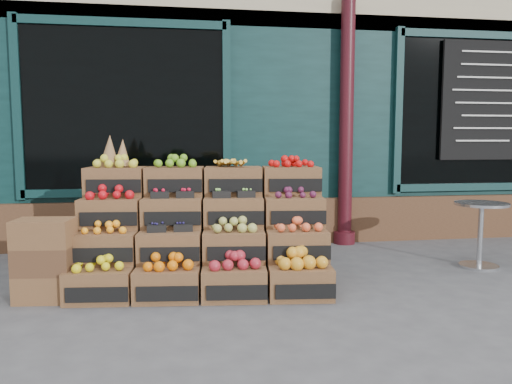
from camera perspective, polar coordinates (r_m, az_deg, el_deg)
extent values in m
plane|color=#4C4C4F|center=(4.54, 3.95, -11.62)|extent=(60.00, 60.00, 0.00)
cube|color=#0D2C2B|center=(9.52, -3.07, 12.19)|extent=(12.00, 6.00, 4.80)
cube|color=#0D2C2B|center=(6.54, -0.37, 7.11)|extent=(12.00, 0.12, 3.00)
cube|color=#4F321F|center=(6.56, -0.27, -3.42)|extent=(12.00, 0.18, 0.60)
cube|color=black|center=(6.44, -14.69, 9.16)|extent=(2.40, 0.06, 2.00)
cube|color=black|center=(7.64, 24.44, 8.30)|extent=(2.40, 0.06, 2.00)
cylinder|color=#3C0D15|center=(6.64, 10.29, 7.87)|extent=(0.18, 0.18, 3.20)
cube|color=black|center=(7.59, 24.83, 9.44)|extent=(1.30, 0.04, 1.60)
cube|color=brown|center=(4.54, -17.38, -10.06)|extent=(0.59, 0.44, 0.28)
cube|color=black|center=(4.36, -18.05, -11.13)|extent=(0.51, 0.07, 0.12)
cube|color=yellow|center=(4.50, -17.45, -7.82)|extent=(0.47, 0.34, 0.09)
cube|color=brown|center=(4.43, -10.06, -10.27)|extent=(0.59, 0.44, 0.28)
cube|color=black|center=(4.25, -10.40, -11.39)|extent=(0.51, 0.07, 0.12)
cube|color=orange|center=(4.39, -10.11, -7.92)|extent=(0.47, 0.34, 0.10)
cube|color=brown|center=(4.40, -2.50, -10.31)|extent=(0.59, 0.44, 0.28)
cube|color=black|center=(4.21, -2.48, -11.45)|extent=(0.51, 0.07, 0.12)
cube|color=maroon|center=(4.35, -2.52, -7.89)|extent=(0.47, 0.34, 0.11)
cube|color=brown|center=(4.44, 5.04, -10.17)|extent=(0.59, 0.44, 0.28)
cube|color=black|center=(4.25, 5.42, -11.29)|extent=(0.51, 0.07, 0.12)
cube|color=orange|center=(4.39, 5.07, -7.63)|extent=(0.47, 0.34, 0.13)
cube|color=brown|center=(4.70, -16.77, -6.04)|extent=(0.59, 0.44, 0.28)
cube|color=black|center=(4.51, -17.38, -6.91)|extent=(0.51, 0.07, 0.12)
cube|color=orange|center=(4.66, -16.83, -3.93)|extent=(0.47, 0.34, 0.07)
cube|color=brown|center=(4.59, -9.76, -6.14)|extent=(0.59, 0.44, 0.28)
cube|color=black|center=(4.40, -10.07, -7.05)|extent=(0.51, 0.07, 0.12)
cube|color=#1E184C|center=(4.56, -9.80, -4.24)|extent=(0.47, 0.34, 0.03)
cube|color=brown|center=(4.56, -2.54, -6.14)|extent=(0.59, 0.44, 0.28)
cube|color=black|center=(4.37, -2.52, -7.06)|extent=(0.51, 0.07, 0.12)
cube|color=#A6A850|center=(4.52, -2.55, -3.85)|extent=(0.47, 0.34, 0.09)
cube|color=brown|center=(4.60, 4.67, -6.05)|extent=(0.59, 0.44, 0.28)
cube|color=black|center=(4.41, 5.02, -6.96)|extent=(0.51, 0.07, 0.12)
cube|color=#ED5C32|center=(4.56, 4.69, -3.81)|extent=(0.47, 0.34, 0.09)
cube|color=brown|center=(4.87, -16.21, -2.29)|extent=(0.59, 0.44, 0.28)
cube|color=black|center=(4.68, -16.77, -2.98)|extent=(0.51, 0.07, 0.12)
cube|color=#B70C13|center=(4.85, -16.27, -0.13)|extent=(0.47, 0.34, 0.09)
cube|color=brown|center=(4.77, -9.49, -2.30)|extent=(0.59, 0.44, 0.28)
cube|color=black|center=(4.58, -9.77, -3.01)|extent=(0.51, 0.07, 0.12)
cube|color=red|center=(4.75, -9.52, -0.43)|extent=(0.47, 0.34, 0.04)
cube|color=brown|center=(4.74, -2.57, -2.28)|extent=(0.59, 0.44, 0.28)
cube|color=black|center=(4.54, -2.56, -3.00)|extent=(0.51, 0.07, 0.12)
cube|color=#8BD256|center=(4.72, -2.58, -0.43)|extent=(0.47, 0.34, 0.03)
cube|color=brown|center=(4.78, 4.33, -2.23)|extent=(0.59, 0.44, 0.28)
cube|color=black|center=(4.58, 4.65, -2.93)|extent=(0.51, 0.07, 0.12)
cube|color=#4E1835|center=(4.76, 4.35, -0.16)|extent=(0.47, 0.34, 0.07)
cube|color=brown|center=(5.07, -15.70, 1.18)|extent=(0.59, 0.44, 0.28)
cube|color=black|center=(4.87, -16.22, 0.66)|extent=(0.51, 0.07, 0.12)
cube|color=gold|center=(5.06, -15.76, 3.27)|extent=(0.47, 0.34, 0.09)
cube|color=brown|center=(4.97, -9.23, 1.24)|extent=(0.59, 0.44, 0.28)
cube|color=black|center=(4.77, -9.50, 0.71)|extent=(0.51, 0.07, 0.12)
cube|color=#5F9B1E|center=(4.96, -9.27, 3.37)|extent=(0.47, 0.34, 0.09)
cube|color=brown|center=(4.94, -2.60, 1.28)|extent=(0.59, 0.44, 0.28)
cube|color=black|center=(4.74, -2.59, 0.75)|extent=(0.51, 0.07, 0.12)
cube|color=gold|center=(4.93, -2.61, 3.38)|extent=(0.47, 0.34, 0.09)
cube|color=brown|center=(4.98, 4.02, 1.31)|extent=(0.59, 0.44, 0.28)
cube|color=black|center=(4.78, 4.31, 0.78)|extent=(0.51, 0.07, 0.12)
cube|color=red|center=(4.97, 4.04, 3.37)|extent=(0.47, 0.34, 0.08)
cube|color=#4F321F|center=(4.63, -6.12, -9.50)|extent=(2.30, 0.62, 0.28)
cube|color=#4F321F|center=(4.82, -5.99, -7.17)|extent=(2.30, 0.62, 0.55)
cube|color=#4F321F|center=(5.02, -5.86, -5.03)|extent=(2.30, 0.62, 0.83)
cone|color=olive|center=(5.06, -16.39, 4.53)|extent=(0.19, 0.19, 0.32)
cone|color=olive|center=(5.09, -15.01, 4.34)|extent=(0.17, 0.17, 0.28)
cube|color=brown|center=(4.71, -22.87, -9.95)|extent=(0.50, 0.37, 0.23)
cube|color=#4F321F|center=(4.65, -22.99, -7.17)|extent=(0.50, 0.37, 0.23)
cube|color=brown|center=(4.61, -23.11, -4.32)|extent=(0.50, 0.37, 0.23)
cylinder|color=silver|center=(5.96, 24.10, -7.72)|extent=(0.41, 0.41, 0.03)
cylinder|color=silver|center=(5.89, 24.24, -4.58)|extent=(0.06, 0.06, 0.67)
cylinder|color=silver|center=(5.84, 24.39, -1.25)|extent=(0.56, 0.56, 0.03)
imported|color=#154C24|center=(7.20, -10.60, 3.07)|extent=(0.78, 0.55, 2.03)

